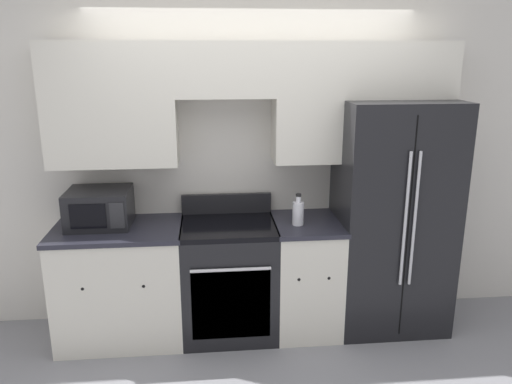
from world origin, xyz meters
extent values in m
plane|color=gray|center=(0.00, 0.00, 0.00)|extent=(12.00, 12.00, 0.00)
cube|color=beige|center=(0.00, 0.66, 1.30)|extent=(8.00, 0.06, 2.60)
cube|color=beige|center=(-1.05, 0.46, 1.81)|extent=(0.95, 0.33, 0.90)
cube|color=beige|center=(-0.21, 0.46, 2.06)|extent=(0.73, 0.33, 0.41)
cube|color=beige|center=(0.84, 0.46, 1.81)|extent=(1.38, 0.33, 0.90)
cube|color=beige|center=(-1.05, 0.31, 0.44)|extent=(0.95, 0.62, 0.88)
cube|color=#23232D|center=(-1.05, 0.31, 0.89)|extent=(0.97, 0.64, 0.03)
sphere|color=black|center=(-1.26, 0.00, 0.57)|extent=(0.03, 0.03, 0.03)
sphere|color=black|center=(-0.84, 0.00, 0.57)|extent=(0.03, 0.03, 0.03)
cube|color=beige|center=(0.40, 0.31, 0.44)|extent=(0.50, 0.62, 0.88)
cube|color=#23232D|center=(0.40, 0.31, 0.89)|extent=(0.53, 0.64, 0.03)
sphere|color=black|center=(0.29, 0.00, 0.57)|extent=(0.03, 0.03, 0.03)
sphere|color=black|center=(0.51, 0.00, 0.57)|extent=(0.03, 0.03, 0.03)
cube|color=black|center=(-0.21, 0.31, 0.44)|extent=(0.73, 0.62, 0.87)
cube|color=black|center=(-0.21, 0.01, 0.39)|extent=(0.58, 0.01, 0.56)
cube|color=black|center=(-0.21, 0.31, 0.89)|extent=(0.73, 0.62, 0.04)
cube|color=black|center=(-0.21, 0.59, 0.99)|extent=(0.73, 0.04, 0.16)
cylinder|color=silver|center=(-0.21, -0.02, 0.68)|extent=(0.58, 0.02, 0.02)
cube|color=black|center=(1.09, 0.34, 0.92)|extent=(0.87, 0.68, 1.84)
cube|color=black|center=(1.09, 0.00, 0.92)|extent=(0.01, 0.01, 1.70)
cylinder|color=#B7B7BC|center=(1.05, -0.02, 1.01)|extent=(0.02, 0.02, 1.01)
cylinder|color=#B7B7BC|center=(1.12, -0.02, 1.01)|extent=(0.02, 0.02, 1.01)
cube|color=black|center=(-1.18, 0.38, 1.05)|extent=(0.47, 0.40, 0.28)
cube|color=black|center=(-1.22, 0.18, 1.05)|extent=(0.26, 0.01, 0.18)
cube|color=#262628|center=(-1.02, 0.18, 1.05)|extent=(0.10, 0.01, 0.20)
cylinder|color=silver|center=(0.32, 0.25, 1.00)|extent=(0.09, 0.09, 0.18)
cylinder|color=silver|center=(0.32, 0.25, 1.11)|extent=(0.04, 0.04, 0.05)
cylinder|color=black|center=(0.32, 0.25, 1.15)|extent=(0.04, 0.04, 0.02)
camera|label=1|loc=(-0.36, -3.31, 2.19)|focal=35.00mm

